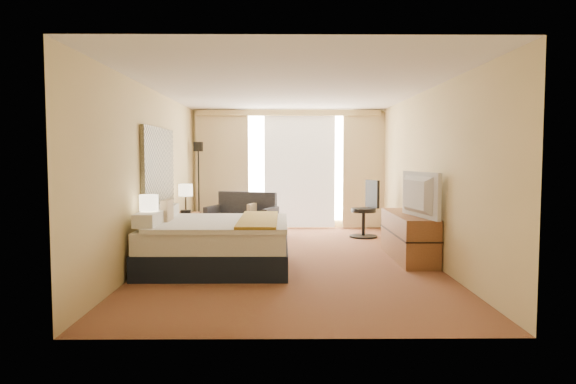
{
  "coord_description": "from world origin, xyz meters",
  "views": [
    {
      "loc": [
        -0.11,
        -7.85,
        1.59
      ],
      "look_at": [
        -0.03,
        0.4,
        1.01
      ],
      "focal_mm": 32.0,
      "sensor_mm": 36.0,
      "label": 1
    }
  ],
  "objects_px": {
    "floor_lamp": "(198,168)",
    "desk_chair": "(366,212)",
    "loveseat": "(243,221)",
    "bed": "(216,243)",
    "television": "(413,195)",
    "nightstand_left": "(152,254)",
    "lamp_right": "(186,191)",
    "media_dresser": "(408,236)",
    "nightstand_right": "(187,228)",
    "lamp_left": "(149,204)"
  },
  "relations": [
    {
      "from": "desk_chair",
      "to": "loveseat",
      "type": "bearing_deg",
      "value": 149.5
    },
    {
      "from": "nightstand_left",
      "to": "television",
      "type": "relative_size",
      "value": 0.48
    },
    {
      "from": "nightstand_right",
      "to": "media_dresser",
      "type": "xyz_separation_m",
      "value": [
        3.7,
        -1.45,
        0.07
      ]
    },
    {
      "from": "bed",
      "to": "loveseat",
      "type": "relative_size",
      "value": 1.32
    },
    {
      "from": "floor_lamp",
      "to": "lamp_left",
      "type": "xyz_separation_m",
      "value": [
        -0.0,
        -4.01,
        -0.38
      ]
    },
    {
      "from": "nightstand_left",
      "to": "floor_lamp",
      "type": "xyz_separation_m",
      "value": [
        -0.03,
        4.03,
        1.06
      ]
    },
    {
      "from": "bed",
      "to": "television",
      "type": "bearing_deg",
      "value": 4.03
    },
    {
      "from": "loveseat",
      "to": "television",
      "type": "bearing_deg",
      "value": -28.14
    },
    {
      "from": "nightstand_left",
      "to": "desk_chair",
      "type": "xyz_separation_m",
      "value": [
        3.39,
        3.17,
        0.22
      ]
    },
    {
      "from": "floor_lamp",
      "to": "television",
      "type": "relative_size",
      "value": 1.65
    },
    {
      "from": "lamp_left",
      "to": "television",
      "type": "height_order",
      "value": "television"
    },
    {
      "from": "loveseat",
      "to": "floor_lamp",
      "type": "xyz_separation_m",
      "value": [
        -0.97,
        0.49,
        1.05
      ]
    },
    {
      "from": "lamp_right",
      "to": "television",
      "type": "height_order",
      "value": "television"
    },
    {
      "from": "nightstand_left",
      "to": "bed",
      "type": "xyz_separation_m",
      "value": [
        0.81,
        0.4,
        0.08
      ]
    },
    {
      "from": "lamp_left",
      "to": "desk_chair",
      "type": "bearing_deg",
      "value": 42.66
    },
    {
      "from": "lamp_left",
      "to": "lamp_right",
      "type": "bearing_deg",
      "value": 89.41
    },
    {
      "from": "lamp_right",
      "to": "desk_chair",
      "type": "bearing_deg",
      "value": 11.81
    },
    {
      "from": "media_dresser",
      "to": "desk_chair",
      "type": "height_order",
      "value": "desk_chair"
    },
    {
      "from": "loveseat",
      "to": "lamp_right",
      "type": "relative_size",
      "value": 2.87
    },
    {
      "from": "nightstand_right",
      "to": "bed",
      "type": "distance_m",
      "value": 2.25
    },
    {
      "from": "television",
      "to": "lamp_right",
      "type": "bearing_deg",
      "value": 52.42
    },
    {
      "from": "floor_lamp",
      "to": "nightstand_left",
      "type": "bearing_deg",
      "value": -89.57
    },
    {
      "from": "media_dresser",
      "to": "loveseat",
      "type": "xyz_separation_m",
      "value": [
        -2.76,
        2.49,
        -0.07
      ]
    },
    {
      "from": "lamp_right",
      "to": "loveseat",
      "type": "bearing_deg",
      "value": 48.65
    },
    {
      "from": "media_dresser",
      "to": "nightstand_right",
      "type": "bearing_deg",
      "value": 158.6
    },
    {
      "from": "nightstand_left",
      "to": "loveseat",
      "type": "xyz_separation_m",
      "value": [
        0.94,
        3.54,
        0.01
      ]
    },
    {
      "from": "bed",
      "to": "floor_lamp",
      "type": "bearing_deg",
      "value": 103.02
    },
    {
      "from": "media_dresser",
      "to": "floor_lamp",
      "type": "distance_m",
      "value": 4.87
    },
    {
      "from": "nightstand_right",
      "to": "bed",
      "type": "relative_size",
      "value": 0.27
    },
    {
      "from": "media_dresser",
      "to": "nightstand_left",
      "type": "bearing_deg",
      "value": -164.16
    },
    {
      "from": "media_dresser",
      "to": "floor_lamp",
      "type": "bearing_deg",
      "value": 141.37
    },
    {
      "from": "media_dresser",
      "to": "television",
      "type": "relative_size",
      "value": 1.57
    },
    {
      "from": "loveseat",
      "to": "lamp_right",
      "type": "xyz_separation_m",
      "value": [
        -0.95,
        -1.07,
        0.68
      ]
    },
    {
      "from": "loveseat",
      "to": "television",
      "type": "height_order",
      "value": "television"
    },
    {
      "from": "nightstand_right",
      "to": "floor_lamp",
      "type": "distance_m",
      "value": 1.86
    },
    {
      "from": "nightstand_right",
      "to": "loveseat",
      "type": "height_order",
      "value": "loveseat"
    },
    {
      "from": "nightstand_left",
      "to": "lamp_right",
      "type": "distance_m",
      "value": 2.56
    },
    {
      "from": "television",
      "to": "media_dresser",
      "type": "bearing_deg",
      "value": -16.94
    },
    {
      "from": "lamp_left",
      "to": "television",
      "type": "distance_m",
      "value": 3.73
    },
    {
      "from": "nightstand_left",
      "to": "television",
      "type": "xyz_separation_m",
      "value": [
        3.65,
        0.6,
        0.75
      ]
    },
    {
      "from": "media_dresser",
      "to": "desk_chair",
      "type": "distance_m",
      "value": 2.15
    },
    {
      "from": "television",
      "to": "desk_chair",
      "type": "bearing_deg",
      "value": -4.75
    },
    {
      "from": "nightstand_left",
      "to": "media_dresser",
      "type": "xyz_separation_m",
      "value": [
        3.7,
        1.05,
        0.07
      ]
    },
    {
      "from": "floor_lamp",
      "to": "desk_chair",
      "type": "xyz_separation_m",
      "value": [
        3.42,
        -0.86,
        -0.83
      ]
    },
    {
      "from": "loveseat",
      "to": "lamp_right",
      "type": "height_order",
      "value": "lamp_right"
    },
    {
      "from": "loveseat",
      "to": "lamp_right",
      "type": "bearing_deg",
      "value": -112.23
    },
    {
      "from": "lamp_left",
      "to": "bed",
      "type": "bearing_deg",
      "value": 24.19
    },
    {
      "from": "lamp_left",
      "to": "media_dresser",
      "type": "bearing_deg",
      "value": 15.4
    },
    {
      "from": "nightstand_left",
      "to": "lamp_left",
      "type": "distance_m",
      "value": 0.68
    },
    {
      "from": "nightstand_left",
      "to": "floor_lamp",
      "type": "relative_size",
      "value": 0.29
    }
  ]
}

